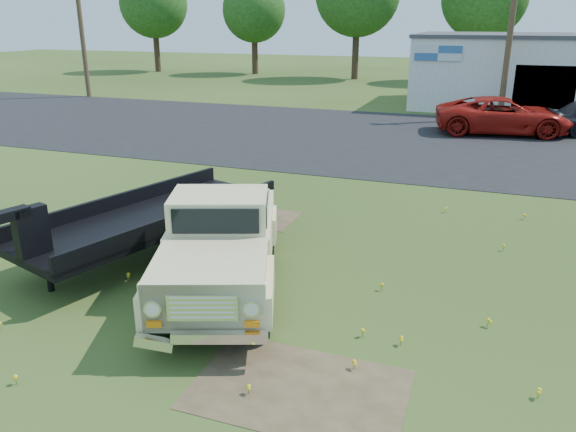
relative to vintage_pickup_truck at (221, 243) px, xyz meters
The scene contains 12 objects.
ground 1.45m from the vintage_pickup_truck, 32.80° to the left, with size 140.00×140.00×0.00m, color #2E4014.
asphalt_lot 15.63m from the vintage_pickup_truck, 86.71° to the left, with size 90.00×14.00×0.02m, color black.
dirt_patch_a 3.54m from the vintage_pickup_truck, 45.35° to the right, with size 3.00×2.00×0.01m, color #473B26.
dirt_patch_b 4.34m from the vintage_pickup_truck, 105.18° to the left, with size 2.20×1.60×0.01m, color #473B26.
commercial_building 28.44m from the vintage_pickup_truck, 75.96° to the left, with size 14.20×8.20×4.15m.
utility_pole_west 31.12m from the vintage_pickup_truck, 133.07° to the left, with size 1.60×0.30×9.00m.
utility_pole_mid 23.38m from the vintage_pickup_truck, 77.77° to the left, with size 1.60×0.30×9.00m.
treeline_a 49.09m from the vintage_pickup_truck, 123.74° to the left, with size 6.40×6.40×9.52m.
treeline_b 45.20m from the vintage_pickup_truck, 112.36° to the left, with size 5.76×5.76×8.57m.
vintage_pickup_truck is the anchor object (origin of this frame).
flatbed_trailer 2.65m from the vintage_pickup_truck, 152.52° to the left, with size 2.21×6.62×1.80m, color black, non-canonical shape.
red_pickup 19.03m from the vintage_pickup_truck, 74.86° to the left, with size 2.71×5.87×1.63m, color maroon.
Camera 1 is at (3.64, -9.33, 4.96)m, focal length 35.00 mm.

